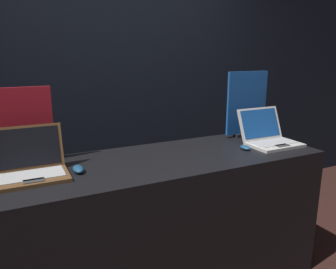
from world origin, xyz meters
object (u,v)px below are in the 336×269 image
(mouse_back, at_px, (245,148))
(promo_stand_back, at_px, (247,106))
(mouse_front, at_px, (78,169))
(laptop_front, at_px, (31,165))
(laptop_back, at_px, (269,136))
(promo_stand_front, at_px, (25,128))

(mouse_back, xyz_separation_m, promo_stand_back, (0.25, 0.31, 0.23))
(mouse_front, height_order, mouse_back, mouse_front)
(laptop_front, bearing_deg, mouse_back, -4.48)
(mouse_front, bearing_deg, laptop_back, -0.49)
(mouse_front, height_order, promo_stand_front, promo_stand_front)
(laptop_front, xyz_separation_m, mouse_back, (1.35, -0.11, -0.05))
(mouse_front, relative_size, mouse_back, 1.25)
(mouse_back, bearing_deg, promo_stand_front, 165.42)
(mouse_back, relative_size, promo_stand_back, 0.18)
(mouse_front, distance_m, laptop_back, 1.37)
(promo_stand_front, bearing_deg, laptop_back, -10.84)
(promo_stand_front, relative_size, laptop_back, 1.25)
(laptop_front, relative_size, promo_stand_front, 0.79)
(laptop_front, relative_size, mouse_front, 3.18)
(mouse_front, relative_size, laptop_back, 0.31)
(mouse_front, relative_size, promo_stand_back, 0.22)
(mouse_front, distance_m, promo_stand_front, 0.43)
(mouse_front, bearing_deg, mouse_back, -2.94)
(promo_stand_back, bearing_deg, laptop_front, -172.74)
(promo_stand_front, bearing_deg, laptop_front, -90.00)
(laptop_back, xyz_separation_m, mouse_back, (-0.25, -0.05, -0.04))
(laptop_front, bearing_deg, promo_stand_front, 90.00)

